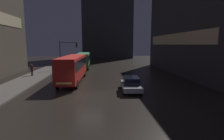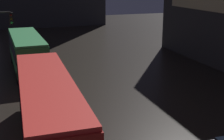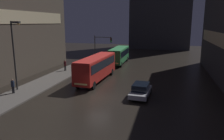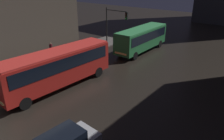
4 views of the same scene
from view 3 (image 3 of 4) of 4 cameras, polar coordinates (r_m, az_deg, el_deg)
The scene contains 10 objects.
ground_plane at distance 23.85m, azimuth -3.58°, elevation -7.47°, with size 120.00×120.00×0.00m, color black.
sidewalk_left at distance 36.07m, azimuth -12.34°, elevation -0.77°, with size 4.00×48.00×0.15m.
building_far_backdrop at distance 73.24m, azimuth 12.68°, elevation 16.92°, with size 18.07×12.00×28.63m.
bus_near at distance 30.50m, azimuth -4.08°, elevation 1.03°, with size 2.76×10.76×3.43m.
bus_far at distance 43.33m, azimuth 1.86°, elevation 4.19°, with size 2.59×9.49×3.16m.
car_taxi at distance 24.33m, azimuth 7.51°, elevation -5.23°, with size 2.14×4.42×1.52m.
pedestrian_near at distance 27.29m, azimuth -24.50°, elevation -3.55°, with size 0.39×0.39×1.65m.
pedestrian_mid at distance 37.29m, azimuth -12.17°, elevation 1.48°, with size 0.43×0.43×1.80m.
traffic_light_main at distance 41.94m, azimuth -2.86°, elevation 6.54°, with size 3.46×0.35×5.64m.
street_lamp_sidewalk at distance 27.64m, azimuth -24.05°, elevation 5.84°, with size 1.25×0.36×8.08m.
Camera 3 is at (7.00, -21.33, 8.06)m, focal length 35.00 mm.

